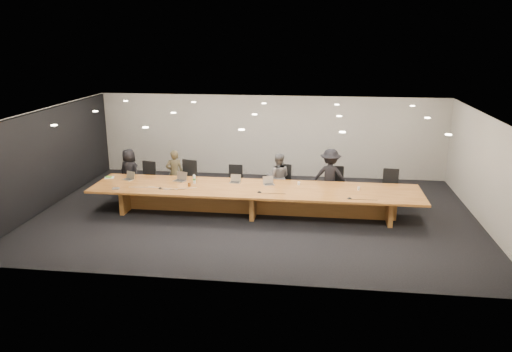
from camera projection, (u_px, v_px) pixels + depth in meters
The scene contains 28 objects.
ground at pixel (255, 213), 13.86m from camera, with size 12.00×12.00×0.00m, color black.
back_wall at pixel (270, 136), 17.29m from camera, with size 12.00×0.02×2.80m, color beige.
left_wall_panel at pixel (48, 159), 14.21m from camera, with size 0.08×7.84×2.74m, color black.
conference_table at pixel (255, 196), 13.72m from camera, with size 9.00×1.80×0.75m.
chair_far_left at pixel (146, 179), 15.30m from camera, with size 0.54×0.54×1.06m, color black, non-canonical shape.
chair_left at pixel (186, 179), 15.08m from camera, with size 0.59×0.59×1.15m, color black, non-canonical shape.
chair_mid_left at pixel (235, 182), 15.09m from camera, with size 0.51×0.51×1.01m, color black, non-canonical shape.
chair_mid_right at pixel (281, 183), 14.76m from camera, with size 0.57×0.57×1.11m, color black, non-canonical shape.
chair_right at pixel (336, 185), 14.60m from camera, with size 0.56×0.56×1.09m, color black, non-canonical shape.
chair_far_right at pixel (390, 188), 14.38m from camera, with size 0.55×0.55×1.07m, color black, non-canonical shape.
person_a at pixel (130, 172), 15.32m from camera, with size 0.71×0.46×1.45m, color black.
person_b at pixel (175, 173), 15.16m from camera, with size 0.53×0.35×1.45m, color #38311E.
person_c at pixel (278, 177), 14.70m from camera, with size 0.71×0.55×1.46m, color #4F5052.
person_d at pixel (330, 176), 14.51m from camera, with size 1.05×0.60×1.63m, color black.
laptop_a at pixel (128, 176), 14.37m from camera, with size 0.30×0.22×0.24m, color #B7AB8C, non-canonical shape.
laptop_b at pixel (179, 177), 14.23m from camera, with size 0.34×0.25×0.27m, color tan, non-canonical shape.
laptop_c at pixel (235, 179), 14.08m from camera, with size 0.29×0.21×0.23m, color tan, non-canonical shape.
laptop_d at pixel (269, 181), 13.88m from camera, with size 0.30×0.22×0.23m, color tan, non-canonical shape.
water_bottle at pixel (194, 179), 14.03m from camera, with size 0.08×0.08×0.24m, color silver.
amber_mug at pixel (189, 184), 13.78m from camera, with size 0.08×0.08×0.10m, color brown.
paper_cup_near at pixel (299, 183), 13.89m from camera, with size 0.07×0.07×0.09m, color white.
paper_cup_far at pixel (359, 189), 13.43m from camera, with size 0.07×0.07×0.09m, color white.
notepad at pixel (109, 178), 14.59m from camera, with size 0.26×0.21×0.02m, color silver.
lime_gadget at pixel (109, 177), 14.59m from camera, with size 0.17×0.09×0.03m, color #5CB730.
av_box at pixel (116, 189), 13.54m from camera, with size 0.18×0.14×0.03m, color #9F9FA3.
mic_left at pixel (160, 188), 13.59m from camera, with size 0.11×0.11×0.03m, color black.
mic_center at pixel (259, 192), 13.25m from camera, with size 0.12×0.12×0.03m, color black.
mic_right at pixel (349, 198), 12.75m from camera, with size 0.12×0.12×0.03m, color black.
Camera 1 is at (1.71, -12.93, 4.80)m, focal length 35.00 mm.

